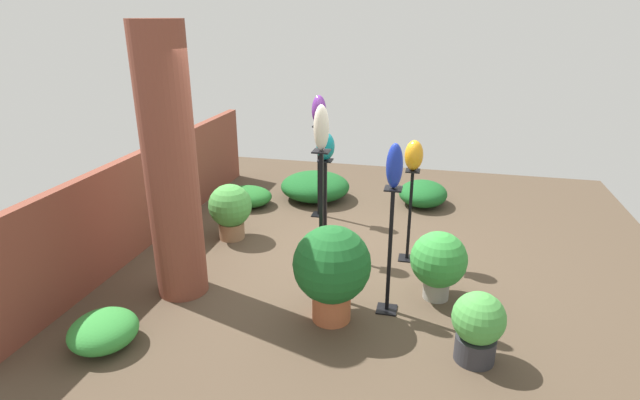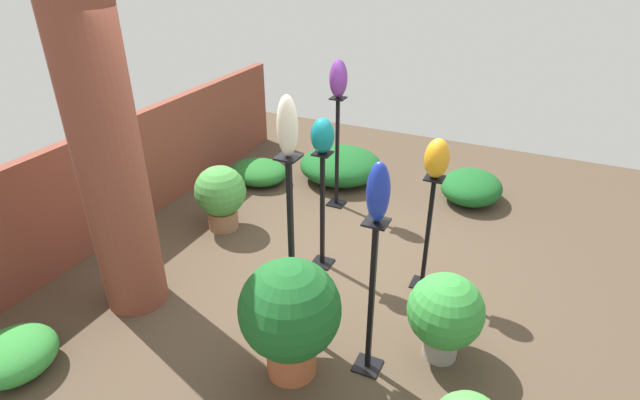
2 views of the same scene
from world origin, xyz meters
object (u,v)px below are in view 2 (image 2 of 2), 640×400
object	(u,v)px
pedestal_teal	(322,216)
art_vase_violet	(338,79)
brick_pillar	(109,160)
pedestal_amber	(427,239)
potted_plant_front_left	(445,313)
pedestal_ivory	(292,256)
pedestal_cobalt	(371,306)
potted_plant_back_center	(221,194)
art_vase_ivory	(287,126)
art_vase_cobalt	(378,192)
art_vase_amber	(437,158)
art_vase_teal	(323,136)
potted_plant_mid_right	(290,314)
pedestal_violet	(337,158)

from	to	relation	value
pedestal_teal	art_vase_violet	distance (m)	1.60
brick_pillar	pedestal_amber	bearing A→B (deg)	-60.60
art_vase_violet	potted_plant_front_left	world-z (taller)	art_vase_violet
pedestal_ivory	pedestal_cobalt	distance (m)	0.73
brick_pillar	potted_plant_back_center	world-z (taller)	brick_pillar
art_vase_ivory	art_vase_cobalt	world-z (taller)	art_vase_ivory
art_vase_ivory	potted_plant_front_left	xyz separation A→B (m)	(0.22, -1.18, -1.37)
art_vase_ivory	potted_plant_back_center	distance (m)	2.30
pedestal_cobalt	pedestal_amber	world-z (taller)	pedestal_cobalt
brick_pillar	pedestal_cobalt	size ratio (longest dim) A/B	2.12
pedestal_amber	potted_plant_front_left	distance (m)	0.89
pedestal_ivory	pedestal_teal	bearing A→B (deg)	10.38
art_vase_violet	art_vase_amber	size ratio (longest dim) A/B	1.20
art_vase_teal	potted_plant_mid_right	xyz separation A→B (m)	(-1.36, -0.37, -0.81)
art_vase_cobalt	potted_plant_mid_right	world-z (taller)	art_vase_cobalt
pedestal_cobalt	potted_plant_mid_right	xyz separation A→B (m)	(-0.27, 0.51, -0.04)
art_vase_violet	art_vase_amber	xyz separation A→B (m)	(-1.11, -1.36, -0.25)
art_vase_ivory	art_vase_violet	xyz separation A→B (m)	(2.15, 0.54, -0.24)
potted_plant_back_center	potted_plant_mid_right	bearing A→B (deg)	-132.28
brick_pillar	art_vase_teal	xyz separation A→B (m)	(1.20, -1.28, -0.01)
potted_plant_back_center	potted_plant_front_left	size ratio (longest dim) A/B	1.01
art_vase_cobalt	art_vase_ivory	bearing A→B (deg)	79.06
brick_pillar	pedestal_teal	bearing A→B (deg)	-46.97
pedestal_amber	art_vase_teal	distance (m)	1.32
art_vase_amber	potted_plant_front_left	world-z (taller)	art_vase_amber
pedestal_ivory	potted_plant_back_center	xyz separation A→B (m)	(1.11, 1.47, -0.31)
pedestal_violet	art_vase_teal	size ratio (longest dim) A/B	4.15
brick_pillar	art_vase_cobalt	size ratio (longest dim) A/B	6.55
potted_plant_mid_right	potted_plant_front_left	xyz separation A→B (m)	(0.63, -0.98, -0.13)
pedestal_amber	pedestal_cobalt	bearing A→B (deg)	174.32
pedestal_ivory	potted_plant_front_left	size ratio (longest dim) A/B	2.14
pedestal_cobalt	potted_plant_mid_right	world-z (taller)	pedestal_cobalt
art_vase_violet	art_vase_ivory	bearing A→B (deg)	-165.91
pedestal_cobalt	pedestal_violet	world-z (taller)	pedestal_violet
pedestal_teal	pedestal_cobalt	bearing A→B (deg)	-140.85
pedestal_violet	potted_plant_front_left	xyz separation A→B (m)	(-1.93, -1.72, -0.20)
potted_plant_mid_right	potted_plant_back_center	xyz separation A→B (m)	(1.52, 1.67, -0.14)
brick_pillar	potted_plant_mid_right	bearing A→B (deg)	-95.41
pedestal_violet	art_vase_ivory	world-z (taller)	art_vase_ivory
art_vase_cobalt	art_vase_violet	size ratio (longest dim) A/B	1.01
art_vase_amber	brick_pillar	bearing A→B (deg)	119.40
pedestal_ivory	art_vase_violet	size ratio (longest dim) A/B	3.77
pedestal_violet	pedestal_amber	distance (m)	1.76
art_vase_teal	art_vase_amber	size ratio (longest dim) A/B	0.93
brick_pillar	pedestal_amber	size ratio (longest dim) A/B	2.44
pedestal_ivory	potted_plant_front_left	bearing A→B (deg)	-79.49
pedestal_violet	art_vase_amber	world-z (taller)	art_vase_amber
art_vase_violet	art_vase_amber	world-z (taller)	art_vase_violet
brick_pillar	art_vase_amber	world-z (taller)	brick_pillar
pedestal_teal	pedestal_amber	xyz separation A→B (m)	(0.09, -1.00, -0.04)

